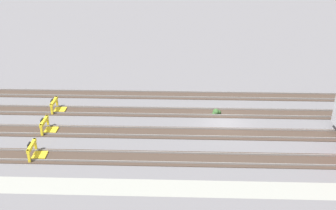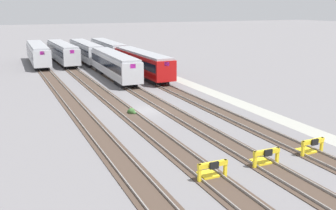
{
  "view_description": "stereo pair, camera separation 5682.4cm",
  "coord_description": "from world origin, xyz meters",
  "px_view_note": "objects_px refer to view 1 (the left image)",
  "views": [
    {
      "loc": [
        -4.21,
        -33.2,
        17.25
      ],
      "look_at": [
        -5.32,
        0.0,
        1.8
      ],
      "focal_mm": 42.0,
      "sensor_mm": 36.0,
      "label": 1
    },
    {
      "loc": [
        -35.87,
        13.48,
        10.26
      ],
      "look_at": [
        -5.32,
        0.0,
        1.8
      ],
      "focal_mm": 42.0,
      "sensor_mm": 36.0,
      "label": 2
    }
  ],
  "objects_px": {
    "bumper_stop_nearest_track": "(35,151)",
    "weed_clump": "(216,112)",
    "bumper_stop_middle_track": "(57,106)",
    "bumper_stop_near_inner_track": "(47,126)"
  },
  "relations": [
    {
      "from": "bumper_stop_nearest_track",
      "to": "weed_clump",
      "type": "bearing_deg",
      "value": 28.32
    },
    {
      "from": "weed_clump",
      "to": "bumper_stop_middle_track",
      "type": "bearing_deg",
      "value": 178.88
    },
    {
      "from": "bumper_stop_near_inner_track",
      "to": "weed_clump",
      "type": "height_order",
      "value": "bumper_stop_near_inner_track"
    },
    {
      "from": "bumper_stop_near_inner_track",
      "to": "weed_clump",
      "type": "xyz_separation_m",
      "value": [
        15.6,
        3.96,
        -0.27
      ]
    },
    {
      "from": "bumper_stop_middle_track",
      "to": "bumper_stop_near_inner_track",
      "type": "bearing_deg",
      "value": -84.82
    },
    {
      "from": "bumper_stop_near_inner_track",
      "to": "bumper_stop_middle_track",
      "type": "bearing_deg",
      "value": 95.18
    },
    {
      "from": "bumper_stop_nearest_track",
      "to": "bumper_stop_middle_track",
      "type": "bearing_deg",
      "value": 94.98
    },
    {
      "from": "bumper_stop_near_inner_track",
      "to": "weed_clump",
      "type": "bearing_deg",
      "value": 14.23
    },
    {
      "from": "bumper_stop_middle_track",
      "to": "weed_clump",
      "type": "bearing_deg",
      "value": -1.12
    },
    {
      "from": "bumper_stop_near_inner_track",
      "to": "bumper_stop_middle_track",
      "type": "relative_size",
      "value": 1.0
    }
  ]
}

